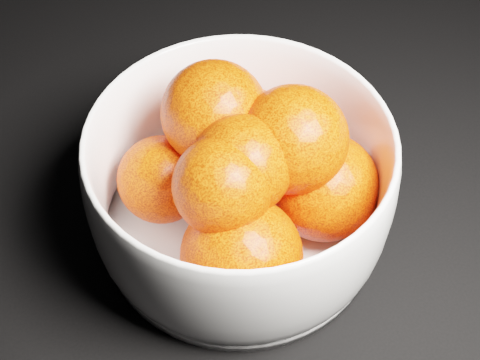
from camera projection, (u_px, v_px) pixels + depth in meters
name	position (u px, v px, depth m)	size (l,w,h in m)	color
bowl	(240.00, 185.00, 0.48)	(0.22, 0.22, 0.11)	white
orange_pile	(249.00, 171.00, 0.47)	(0.18, 0.18, 0.12)	#FF3607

